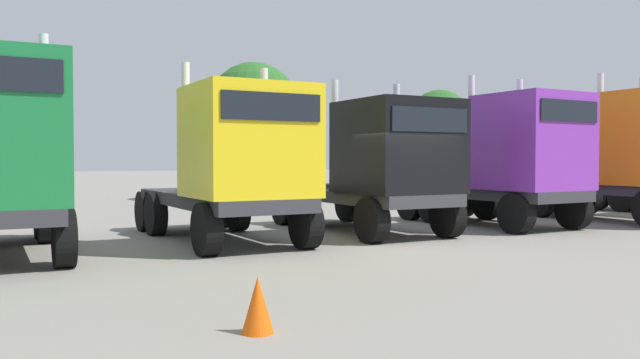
{
  "coord_description": "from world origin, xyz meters",
  "views": [
    {
      "loc": [
        -8.12,
        -12.12,
        1.91
      ],
      "look_at": [
        -1.35,
        2.48,
        1.41
      ],
      "focal_mm": 36.1,
      "sensor_mm": 36.0,
      "label": 1
    }
  ],
  "objects_px": {
    "semi_truck_purple": "(517,159)",
    "traffic_cone_near": "(258,305)",
    "semi_truck_yellow": "(236,164)",
    "semi_truck_black": "(383,165)"
  },
  "relations": [
    {
      "from": "semi_truck_black",
      "to": "traffic_cone_near",
      "type": "xyz_separation_m",
      "value": [
        -5.91,
        -7.35,
        -1.46
      ]
    },
    {
      "from": "semi_truck_purple",
      "to": "traffic_cone_near",
      "type": "xyz_separation_m",
      "value": [
        -10.18,
        -7.27,
        -1.61
      ]
    },
    {
      "from": "traffic_cone_near",
      "to": "semi_truck_black",
      "type": "bearing_deg",
      "value": 51.18
    },
    {
      "from": "semi_truck_yellow",
      "to": "semi_truck_purple",
      "type": "bearing_deg",
      "value": 87.97
    },
    {
      "from": "semi_truck_yellow",
      "to": "semi_truck_black",
      "type": "height_order",
      "value": "semi_truck_yellow"
    },
    {
      "from": "semi_truck_yellow",
      "to": "semi_truck_black",
      "type": "bearing_deg",
      "value": 90.8
    },
    {
      "from": "semi_truck_purple",
      "to": "traffic_cone_near",
      "type": "relative_size",
      "value": 9.25
    },
    {
      "from": "semi_truck_yellow",
      "to": "traffic_cone_near",
      "type": "xyz_separation_m",
      "value": [
        -1.98,
        -7.05,
        -1.5
      ]
    },
    {
      "from": "semi_truck_purple",
      "to": "semi_truck_black",
      "type": "bearing_deg",
      "value": -95.93
    },
    {
      "from": "traffic_cone_near",
      "to": "semi_truck_purple",
      "type": "bearing_deg",
      "value": 35.55
    }
  ]
}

